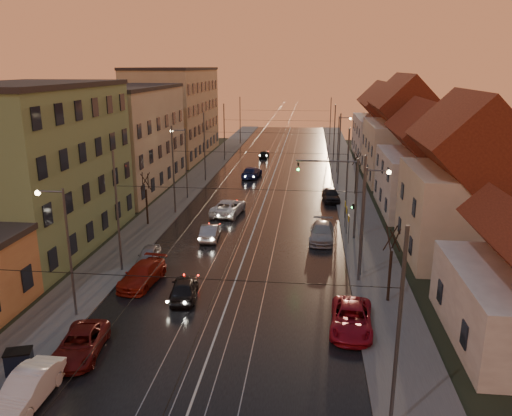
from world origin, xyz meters
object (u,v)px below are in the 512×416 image
(street_lamp_2, at_px, (183,157))
(driving_car_2, at_px, (228,207))
(parked_left_0, at_px, (28,389))
(street_lamp_1, at_px, (368,212))
(driving_car_4, at_px, (264,154))
(parked_left_3, at_px, (149,255))
(street_lamp_0, at_px, (63,241))
(parked_left_2, at_px, (142,275))
(parked_right_0, at_px, (351,319))
(dumpster, at_px, (19,362))
(street_lamp_3, at_px, (340,139))
(traffic_light_mast, at_px, (345,188))
(parked_left_1, at_px, (81,344))
(driving_car_0, at_px, (184,288))
(parked_right_1, at_px, (322,232))
(parked_right_2, at_px, (331,195))
(driving_car_1, at_px, (210,232))
(driving_car_3, at_px, (252,172))

(street_lamp_2, bearing_deg, driving_car_2, -43.39)
(parked_left_0, bearing_deg, street_lamp_1, 44.50)
(driving_car_4, height_order, parked_left_3, driving_car_4)
(street_lamp_0, xyz_separation_m, parked_left_2, (2.76, 5.01, -4.17))
(street_lamp_1, xyz_separation_m, driving_car_2, (-12.26, 14.37, -4.11))
(parked_right_0, distance_m, dumpster, 17.58)
(street_lamp_3, xyz_separation_m, traffic_light_mast, (-1.11, -28.00, -0.29))
(street_lamp_3, distance_m, parked_left_2, 42.14)
(driving_car_4, bearing_deg, parked_right_0, 102.05)
(driving_car_4, xyz_separation_m, parked_left_3, (-4.58, -46.52, -0.01))
(street_lamp_0, distance_m, traffic_light_mast, 23.42)
(traffic_light_mast, bearing_deg, parked_left_1, -126.41)
(street_lamp_0, relative_size, dumpster, 6.67)
(street_lamp_1, bearing_deg, driving_car_2, 130.45)
(driving_car_4, distance_m, dumpster, 61.61)
(street_lamp_1, height_order, driving_car_0, street_lamp_1)
(parked_right_1, bearing_deg, parked_right_2, 87.73)
(street_lamp_2, bearing_deg, parked_left_3, -84.15)
(parked_left_3, xyz_separation_m, dumpster, (-1.72, -14.77, 0.09))
(street_lamp_1, distance_m, driving_car_4, 48.97)
(driving_car_0, relative_size, parked_left_0, 0.93)
(street_lamp_0, relative_size, driving_car_0, 1.95)
(street_lamp_0, distance_m, street_lamp_2, 28.00)
(parked_left_0, distance_m, parked_right_0, 16.96)
(street_lamp_1, relative_size, parked_left_1, 1.74)
(parked_left_2, distance_m, parked_right_0, 14.73)
(parked_left_2, bearing_deg, parked_right_1, 47.13)
(street_lamp_3, bearing_deg, street_lamp_0, -112.48)
(parked_left_3, distance_m, parked_right_1, 14.90)
(driving_car_2, xyz_separation_m, parked_right_1, (9.35, -6.89, -0.04))
(parked_left_3, distance_m, parked_right_2, 24.70)
(driving_car_0, relative_size, parked_right_1, 0.81)
(traffic_light_mast, xyz_separation_m, parked_right_0, (-0.39, -15.75, -3.90))
(street_lamp_1, bearing_deg, driving_car_1, 151.76)
(parked_left_2, bearing_deg, driving_car_4, 92.97)
(traffic_light_mast, bearing_deg, dumpster, -127.57)
(street_lamp_2, xyz_separation_m, driving_car_4, (6.54, 27.37, -4.27))
(driving_car_2, relative_size, parked_left_0, 1.27)
(driving_car_1, bearing_deg, street_lamp_1, 147.81)
(driving_car_0, height_order, dumpster, driving_car_0)
(street_lamp_1, height_order, parked_left_2, street_lamp_1)
(driving_car_0, distance_m, parked_left_1, 8.04)
(street_lamp_0, xyz_separation_m, driving_car_2, (5.95, 22.37, -4.11))
(street_lamp_1, xyz_separation_m, parked_left_1, (-15.78, -11.90, -4.25))
(parked_left_0, bearing_deg, driving_car_4, 86.14)
(driving_car_4, height_order, parked_right_1, parked_right_1)
(traffic_light_mast, bearing_deg, driving_car_0, -130.57)
(driving_car_3, relative_size, parked_right_1, 1.01)
(traffic_light_mast, height_order, parked_left_0, traffic_light_mast)
(parked_left_0, distance_m, dumpster, 2.52)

